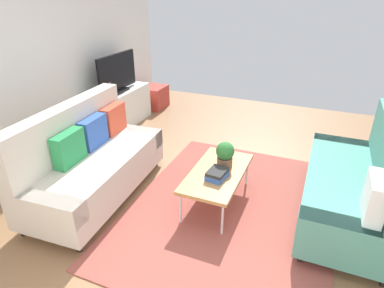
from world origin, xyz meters
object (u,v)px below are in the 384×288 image
Objects in this scene: storage_trunk at (155,97)px; coffee_table at (217,173)px; tv at (117,74)px; vase_0 at (94,95)px; couch_green at (356,184)px; bottle_1 at (113,89)px; table_book_0 at (217,177)px; vase_1 at (101,94)px; couch_beige at (91,161)px; potted_plant at (225,154)px; bottle_0 at (110,89)px; tv_console at (120,109)px.

coffee_table is at bearing -139.66° from storage_trunk.
vase_0 is at bearing 173.12° from tv.
tv reaches higher than couch_green.
bottle_1 is (0.40, -0.09, 0.00)m from vase_0.
table_book_0 is (-0.42, 1.38, -0.01)m from couch_green.
couch_beige is at bearing -147.61° from vase_1.
tv is at bearing 59.23° from potted_plant.
couch_beige is 2.17m from tv.
couch_green is at bearing -105.95° from bottle_1.
tv is 4.29× the size of bottle_0.
couch_beige reaches higher than table_book_0.
vase_0 reaches higher than table_book_0.
bottle_0 is (-0.27, -0.02, -0.20)m from tv.
storage_trunk is at bearing -5.10° from vase_0.
tv is at bearing 4.22° from bottle_0.
bottle_0 is at bearing -175.78° from tv.
tv is 1.32m from storage_trunk.
couch_green is 10.16× the size of bottle_1.
potted_plant is at bearing -0.15° from table_book_0.
tv is at bearing -6.88° from vase_0.
bottle_1 is at bearing 62.34° from potted_plant.
tv_console is 5.83× the size of table_book_0.
tv_console is 0.63m from tv.
coffee_table is (-0.29, 1.42, -0.05)m from couch_green.
table_book_0 is at bearing -114.03° from vase_0.
coffee_table is at bearing -123.22° from tv_console.
bottle_1 is at bearing 74.30° from couch_green.
storage_trunk is at bearing -5.67° from vase_1.
storage_trunk reaches higher than coffee_table.
couch_green is 3.66× the size of storage_trunk.
tv reaches higher than coffee_table.
vase_1 is at bearing 174.33° from storage_trunk.
couch_beige reaches higher than vase_1.
coffee_table is 2.78m from tv_console.
table_book_0 is at bearing -117.28° from vase_1.
bottle_1 is (-0.18, -0.04, 0.41)m from tv_console.
tv_console is 1.40× the size of tv.
coffee_table is 5.87× the size of bottle_1.
bottle_1 is (1.48, 2.33, 0.30)m from table_book_0.
table_book_0 is (-1.66, -2.35, -0.52)m from tv.
couch_beige is at bearing -165.05° from storage_trunk.
couch_green is at bearing -122.65° from storage_trunk.
table_book_0 is at bearing -124.99° from tv_console.
tv reaches higher than table_book_0.
tv is at bearing 175.84° from storage_trunk.
couch_green is at bearing -108.28° from tv_console.
couch_beige is at bearing -154.72° from tv_console.
couch_green is at bearing -78.60° from coffee_table.
storage_trunk is 1.47m from bottle_0.
bottle_0 reaches higher than vase_1.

